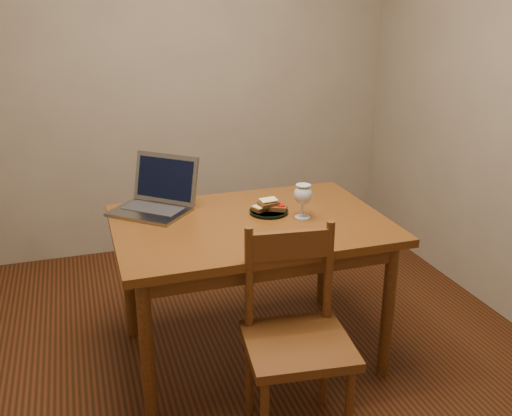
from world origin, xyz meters
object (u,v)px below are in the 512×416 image
object	(u,v)px
table	(250,237)
chair	(297,329)
plate	(269,212)
laptop	(157,196)
milk_glass	(303,201)

from	to	relation	value
table	chair	xyz separation A→B (m)	(0.01, -0.60, -0.17)
table	plate	xyz separation A→B (m)	(0.12, 0.07, 0.09)
table	plate	world-z (taller)	plate
chair	plate	bearing A→B (deg)	87.40
laptop	milk_glass	bearing A→B (deg)	13.67
table	laptop	distance (m)	0.53
chair	plate	world-z (taller)	chair
milk_glass	laptop	world-z (taller)	laptop
milk_glass	laptop	bearing A→B (deg)	151.97
chair	plate	xyz separation A→B (m)	(0.11, 0.67, 0.26)
milk_glass	laptop	xyz separation A→B (m)	(-0.65, 0.35, -0.02)
laptop	plate	bearing A→B (deg)	17.10
table	plate	distance (m)	0.17
chair	laptop	world-z (taller)	laptop
table	milk_glass	distance (m)	0.31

